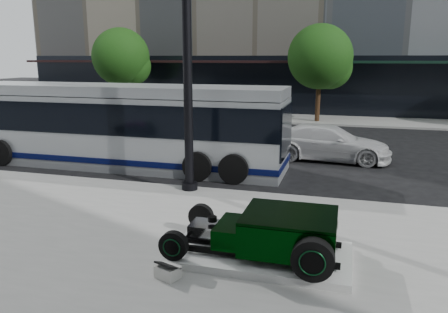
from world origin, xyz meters
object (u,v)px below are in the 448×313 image
(hot_rod, at_px, (278,232))
(white_sedan, at_px, (328,143))
(lamppost, at_px, (187,53))
(transit_bus, at_px, (121,125))

(hot_rod, xyz_separation_m, white_sedan, (0.50, 9.35, -0.02))
(hot_rod, xyz_separation_m, lamppost, (-3.18, 3.86, 3.31))
(hot_rod, distance_m, lamppost, 6.00)
(white_sedan, bearing_deg, lamppost, 149.90)
(lamppost, bearing_deg, hot_rod, -50.51)
(transit_bus, distance_m, white_sedan, 7.87)
(hot_rod, relative_size, white_sedan, 0.69)
(lamppost, relative_size, transit_bus, 0.69)
(hot_rod, distance_m, transit_bus, 9.39)
(hot_rod, bearing_deg, white_sedan, 86.96)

